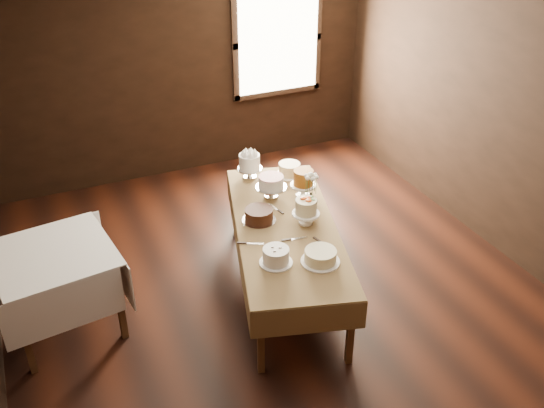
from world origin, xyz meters
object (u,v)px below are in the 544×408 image
at_px(flower_vase, 311,200).
at_px(cake_meringue, 250,167).
at_px(cake_cream, 320,257).
at_px(display_table, 286,229).
at_px(cake_flowers, 306,213).
at_px(cake_server_e, 255,244).
at_px(side_table, 54,262).
at_px(cake_server_a, 299,238).
at_px(cake_server_b, 326,246).
at_px(cake_server_c, 273,207).
at_px(cake_chocolate, 259,215).
at_px(cake_lattice, 271,188).
at_px(cake_server_d, 306,210).
at_px(cake_caramel, 303,185).
at_px(cake_speckled, 289,170).
at_px(cake_swirl, 276,256).

bearing_deg(flower_vase, cake_meringue, 112.17).
bearing_deg(flower_vase, cake_cream, -111.80).
bearing_deg(display_table, cake_flowers, -16.38).
bearing_deg(cake_flowers, cake_server_e, -167.41).
distance_m(side_table, cake_server_a, 2.13).
height_order(cake_server_b, cake_server_c, same).
xyz_separation_m(display_table, cake_server_b, (0.18, -0.46, 0.06)).
xyz_separation_m(cake_chocolate, cake_server_b, (0.38, -0.63, -0.06)).
bearing_deg(cake_server_e, cake_chocolate, 88.63).
relative_size(cake_lattice, cake_server_d, 1.35).
relative_size(display_table, cake_lattice, 7.76).
distance_m(cake_meringue, cake_chocolate, 0.87).
distance_m(cake_chocolate, cake_server_c, 0.29).
bearing_deg(cake_caramel, cake_server_c, -168.15).
bearing_deg(cake_lattice, cake_caramel, -21.37).
distance_m(cake_server_a, cake_server_b, 0.26).
distance_m(display_table, cake_lattice, 0.56).
distance_m(cake_speckled, cake_swirl, 1.60).
xyz_separation_m(cake_flowers, flower_vase, (0.18, 0.26, -0.04)).
bearing_deg(cake_meringue, cake_server_b, -84.80).
relative_size(cake_server_b, cake_server_c, 1.00).
relative_size(cake_server_d, cake_server_e, 1.00).
xyz_separation_m(side_table, cake_server_b, (2.23, -0.72, 0.01)).
bearing_deg(side_table, cake_cream, -23.86).
xyz_separation_m(cake_chocolate, cake_cream, (0.22, -0.82, -0.00)).
bearing_deg(cake_chocolate, cake_meringue, 73.65).
distance_m(cake_lattice, cake_flowers, 0.59).
bearing_deg(side_table, cake_lattice, 7.13).
bearing_deg(cake_server_c, cake_server_b, 178.90).
height_order(cake_lattice, cake_flowers, cake_flowers).
bearing_deg(cake_cream, cake_caramel, 71.15).
relative_size(cake_server_b, flower_vase, 1.64).
relative_size(cake_chocolate, cake_server_a, 1.44).
height_order(side_table, cake_flowers, cake_flowers).
height_order(display_table, cake_caramel, cake_caramel).
relative_size(cake_cream, flower_vase, 2.28).
height_order(side_table, cake_lattice, cake_lattice).
relative_size(cake_cream, cake_server_c, 1.39).
distance_m(cake_speckled, cake_server_e, 1.35).
bearing_deg(cake_meringue, cake_speckled, -15.92).
relative_size(cake_server_c, cake_server_e, 1.00).
xyz_separation_m(side_table, cake_cream, (2.07, -0.92, 0.06)).
bearing_deg(cake_server_e, cake_swirl, -55.88).
distance_m(cake_lattice, cake_server_a, 0.80).
height_order(cake_lattice, cake_server_a, cake_lattice).
bearing_deg(cake_speckled, flower_vase, -97.59).
xyz_separation_m(display_table, cake_flowers, (0.18, -0.05, 0.17)).
relative_size(cake_meringue, cake_server_c, 1.17).
distance_m(cake_meringue, cake_server_e, 1.26).
bearing_deg(display_table, cake_chocolate, 140.82).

